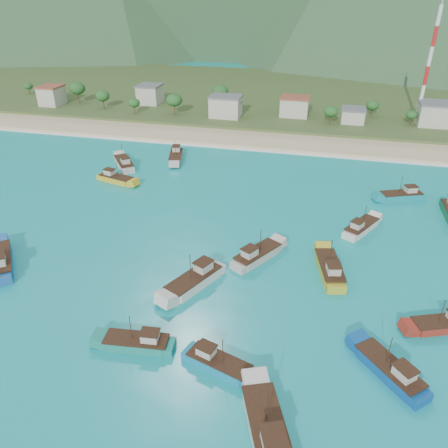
% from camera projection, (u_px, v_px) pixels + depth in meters
% --- Properties ---
extents(ground, '(600.00, 600.00, 0.00)m').
position_uv_depth(ground, '(235.00, 298.00, 69.93)').
color(ground, '#0D908F').
rests_on(ground, ground).
extents(beach, '(400.00, 18.00, 1.20)m').
position_uv_depth(beach, '(289.00, 142.00, 136.87)').
color(beach, beige).
rests_on(beach, ground).
extents(land, '(400.00, 110.00, 2.40)m').
position_uv_depth(land, '(304.00, 98.00, 188.56)').
color(land, '#385123').
rests_on(land, ground).
extents(surf_line, '(400.00, 2.50, 0.08)m').
position_uv_depth(surf_line, '(285.00, 152.00, 128.82)').
color(surf_line, white).
rests_on(surf_line, ground).
extents(village, '(208.07, 26.43, 7.77)m').
position_uv_depth(village, '(332.00, 111.00, 150.96)').
color(village, beige).
rests_on(village, ground).
extents(vegetation, '(277.10, 26.12, 8.30)m').
position_uv_depth(vegetation, '(265.00, 105.00, 156.77)').
color(vegetation, '#235623').
rests_on(vegetation, ground).
extents(radio_tower, '(1.20, 1.20, 36.28)m').
position_uv_depth(radio_tower, '(428.00, 66.00, 143.33)').
color(radio_tower, red).
rests_on(radio_tower, ground).
extents(boat_2, '(8.45, 11.09, 6.49)m').
position_uv_depth(boat_2, '(257.00, 256.00, 79.21)').
color(boat_2, '#B2ABA2').
rests_on(boat_2, ground).
extents(boat_3, '(8.14, 13.09, 7.45)m').
position_uv_depth(boat_3, '(268.00, 434.00, 47.99)').
color(boat_3, beige).
rests_on(boat_3, ground).
extents(boat_4, '(10.57, 11.99, 7.32)m').
position_uv_depth(boat_4, '(0.00, 262.00, 77.09)').
color(boat_4, '#1D5498').
rests_on(boat_4, ground).
extents(boat_7, '(10.19, 3.97, 5.87)m').
position_uv_depth(boat_7, '(138.00, 343.00, 60.29)').
color(boat_7, '#187D6F').
rests_on(boat_7, ground).
extents(boat_10, '(9.38, 9.97, 6.25)m').
position_uv_depth(boat_10, '(390.00, 371.00, 55.95)').
color(boat_10, '#0C458D').
rests_on(boat_10, ground).
extents(boat_12, '(8.32, 12.19, 7.00)m').
position_uv_depth(boat_12, '(195.00, 281.00, 72.47)').
color(boat_12, beige).
rests_on(boat_12, ground).
extents(boat_13, '(10.00, 6.15, 5.69)m').
position_uv_depth(boat_13, '(443.00, 325.00, 63.55)').
color(boat_13, maroon).
rests_on(boat_13, ground).
extents(boat_14, '(5.84, 11.79, 6.69)m').
position_uv_depth(boat_14, '(330.00, 270.00, 75.34)').
color(boat_14, gold).
rests_on(boat_14, ground).
extents(boat_16, '(10.53, 5.47, 5.97)m').
position_uv_depth(boat_16, '(116.00, 179.00, 109.83)').
color(boat_16, gold).
rests_on(boat_16, ground).
extents(boat_19, '(5.96, 11.52, 6.53)m').
position_uv_depth(boat_19, '(176.00, 157.00, 123.41)').
color(boat_19, '#ADA59C').
rests_on(boat_19, ground).
extents(boat_21, '(9.49, 10.97, 6.66)m').
position_uv_depth(boat_21, '(124.00, 164.00, 118.59)').
color(boat_21, beige).
rests_on(boat_21, ground).
extents(boat_23, '(7.69, 10.30, 6.01)m').
position_uv_depth(boat_23, '(361.00, 228.00, 88.23)').
color(boat_23, silver).
rests_on(boat_23, ground).
extents(boat_26, '(10.85, 6.83, 6.18)m').
position_uv_depth(boat_26, '(402.00, 196.00, 101.17)').
color(boat_26, teal).
rests_on(boat_26, ground).
extents(boat_27, '(10.13, 5.67, 5.74)m').
position_uv_depth(boat_27, '(218.00, 364.00, 57.11)').
color(boat_27, '#12769E').
rests_on(boat_27, ground).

